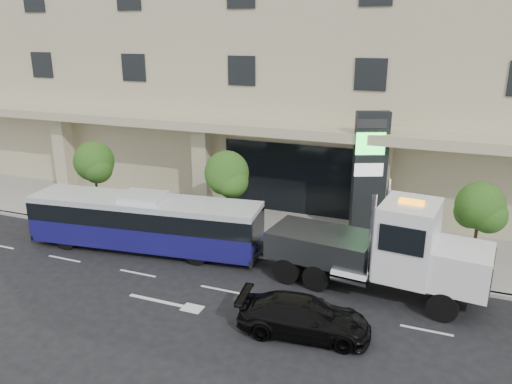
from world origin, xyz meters
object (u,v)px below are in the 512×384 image
(black_sedan, at_px, (304,317))
(signage_pylon, at_px, (369,176))
(city_bus, at_px, (145,221))
(tow_truck, at_px, (384,251))

(black_sedan, distance_m, signage_pylon, 9.45)
(city_bus, bearing_deg, black_sedan, -30.88)
(city_bus, bearing_deg, signage_pylon, 20.54)
(city_bus, bearing_deg, tow_truck, -7.35)
(tow_truck, xyz_separation_m, black_sedan, (-2.09, -3.94, -1.16))
(city_bus, distance_m, tow_truck, 11.16)
(tow_truck, relative_size, signage_pylon, 1.55)
(city_bus, xyz_separation_m, tow_truck, (11.15, -0.14, 0.39))
(tow_truck, bearing_deg, city_bus, -174.39)
(black_sedan, relative_size, signage_pylon, 0.72)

